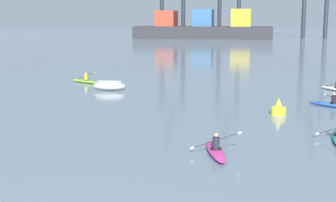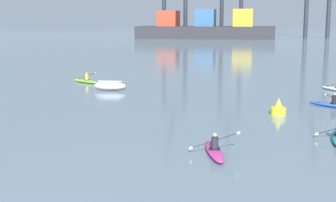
% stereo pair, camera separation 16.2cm
% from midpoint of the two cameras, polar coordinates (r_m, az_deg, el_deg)
% --- Properties ---
extents(container_barge, '(38.34, 11.47, 8.20)m').
position_cam_midpoint_polar(container_barge, '(137.55, 4.51, 8.57)').
color(container_barge, '#28282D').
rests_on(container_barge, ground).
extents(capsized_dinghy, '(2.65, 1.22, 0.76)m').
position_cam_midpoint_polar(capsized_dinghy, '(38.74, -6.78, 1.79)').
color(capsized_dinghy, beige).
rests_on(capsized_dinghy, ground).
extents(channel_buoy, '(0.90, 0.90, 1.00)m').
position_cam_midpoint_polar(channel_buoy, '(29.44, 13.11, -0.90)').
color(channel_buoy, yellow).
rests_on(channel_buoy, ground).
extents(kayak_blue, '(3.05, 2.57, 1.01)m').
position_cam_midpoint_polar(kayak_blue, '(32.97, 19.06, -0.39)').
color(kayak_blue, '#2856B2').
rests_on(kayak_blue, ground).
extents(kayak_magenta, '(2.15, 3.44, 1.00)m').
position_cam_midpoint_polar(kayak_magenta, '(20.55, 5.73, -5.83)').
color(kayak_magenta, '#C13384').
rests_on(kayak_magenta, ground).
extents(kayak_lime, '(3.23, 2.24, 0.95)m').
position_cam_midpoint_polar(kayak_lime, '(43.60, -9.56, 2.38)').
color(kayak_lime, '#7ABC2D').
rests_on(kayak_lime, ground).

